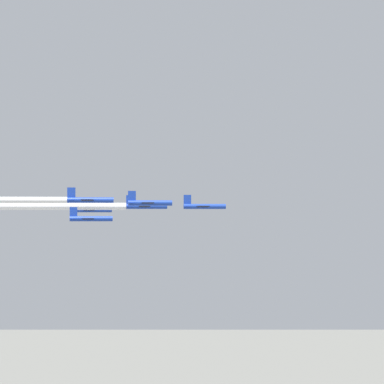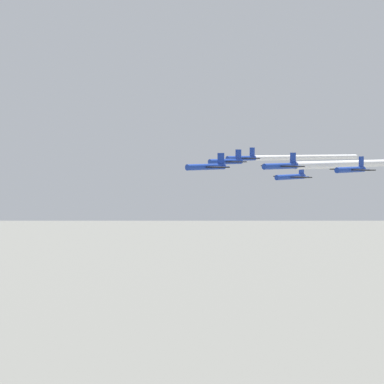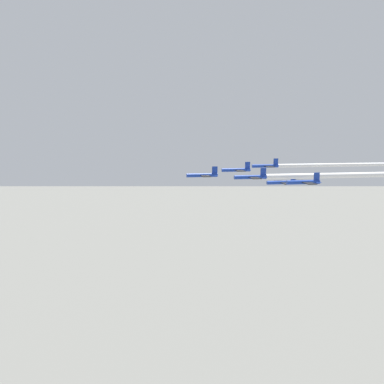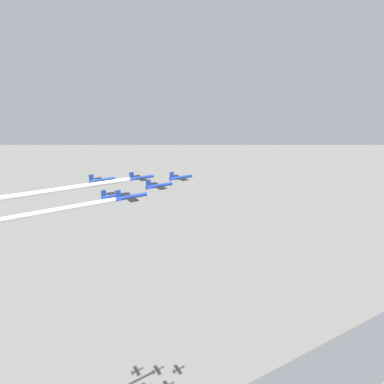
{
  "view_description": "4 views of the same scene",
  "coord_description": "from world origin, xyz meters",
  "px_view_note": "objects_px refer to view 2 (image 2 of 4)",
  "views": [
    {
      "loc": [
        -163.21,
        -57.45,
        128.58
      ],
      "look_at": [
        -0.43,
        -41.34,
        132.38
      ],
      "focal_mm": 85.0,
      "sensor_mm": 36.0,
      "label": 1
    },
    {
      "loc": [
        73.8,
        -86.45,
        132.42
      ],
      "look_at": [
        2.57,
        -45.33,
        125.92
      ],
      "focal_mm": 50.0,
      "sensor_mm": 36.0,
      "label": 2
    },
    {
      "loc": [
        95.43,
        -42.39,
        140.05
      ],
      "look_at": [
        5.82,
        -45.71,
        125.95
      ],
      "focal_mm": 35.0,
      "sensor_mm": 36.0,
      "label": 3
    },
    {
      "loc": [
        -81.05,
        -14.9,
        153.5
      ],
      "look_at": [
        0.51,
        -45.84,
        125.68
      ],
      "focal_mm": 28.0,
      "sensor_mm": 36.0,
      "label": 4
    }
  ],
  "objects_px": {
    "jet_0": "(208,167)",
    "jet_3": "(352,169)",
    "jet_4": "(292,177)",
    "jet_5": "(242,158)",
    "jet_2": "(227,161)",
    "jet_1": "(282,166)"
  },
  "relations": [
    {
      "from": "jet_0",
      "to": "jet_3",
      "type": "distance_m",
      "value": 24.13
    },
    {
      "from": "jet_4",
      "to": "jet_5",
      "type": "bearing_deg",
      "value": -0.0
    },
    {
      "from": "jet_3",
      "to": "jet_5",
      "type": "relative_size",
      "value": 1.0
    },
    {
      "from": "jet_5",
      "to": "jet_3",
      "type": "bearing_deg",
      "value": 180.0
    },
    {
      "from": "jet_2",
      "to": "jet_0",
      "type": "bearing_deg",
      "value": 120.47
    },
    {
      "from": "jet_0",
      "to": "jet_3",
      "type": "bearing_deg",
      "value": -120.47
    },
    {
      "from": "jet_3",
      "to": "jet_4",
      "type": "height_order",
      "value": "jet_3"
    },
    {
      "from": "jet_2",
      "to": "jet_4",
      "type": "distance_m",
      "value": 12.39
    },
    {
      "from": "jet_0",
      "to": "jet_1",
      "type": "bearing_deg",
      "value": -120.47
    },
    {
      "from": "jet_1",
      "to": "jet_5",
      "type": "bearing_deg",
      "value": -29.54
    },
    {
      "from": "jet_3",
      "to": "jet_5",
      "type": "bearing_deg",
      "value": -0.0
    },
    {
      "from": "jet_0",
      "to": "jet_3",
      "type": "height_order",
      "value": "jet_0"
    },
    {
      "from": "jet_3",
      "to": "jet_5",
      "type": "xyz_separation_m",
      "value": [
        -23.99,
        -4.82,
        1.56
      ]
    },
    {
      "from": "jet_2",
      "to": "jet_3",
      "type": "height_order",
      "value": "jet_2"
    },
    {
      "from": "jet_3",
      "to": "jet_1",
      "type": "bearing_deg",
      "value": 59.53
    },
    {
      "from": "jet_1",
      "to": "jet_0",
      "type": "bearing_deg",
      "value": 59.53
    },
    {
      "from": "jet_1",
      "to": "jet_4",
      "type": "relative_size",
      "value": 1.0
    },
    {
      "from": "jet_5",
      "to": "jet_1",
      "type": "bearing_deg",
      "value": 150.46
    },
    {
      "from": "jet_1",
      "to": "jet_3",
      "type": "bearing_deg",
      "value": -120.47
    },
    {
      "from": "jet_0",
      "to": "jet_5",
      "type": "relative_size",
      "value": 1.0
    },
    {
      "from": "jet_3",
      "to": "jet_0",
      "type": "bearing_deg",
      "value": 59.53
    },
    {
      "from": "jet_1",
      "to": "jet_5",
      "type": "xyz_separation_m",
      "value": [
        -20.04,
        6.58,
        0.92
      ]
    }
  ]
}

